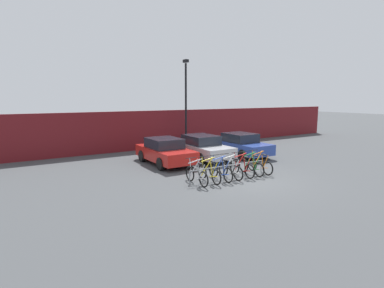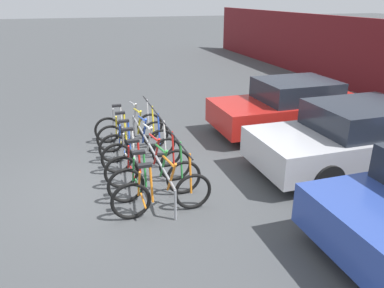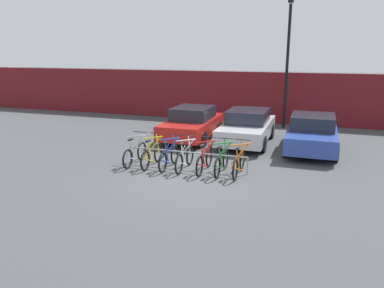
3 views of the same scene
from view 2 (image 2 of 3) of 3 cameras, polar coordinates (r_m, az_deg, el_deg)
name	(u,v)px [view 2 (image 2 of 3)]	position (r m, az deg, el deg)	size (l,w,h in m)	color
ground_plane	(121,183)	(7.47, -10.71, -5.90)	(120.00, 120.00, 0.00)	#424447
bike_rack	(149,147)	(7.79, -6.52, -0.47)	(4.13, 0.04, 0.57)	gray
bicycle_silver	(129,126)	(9.47, -9.55, 2.70)	(0.68, 1.71, 1.05)	black
bicycle_yellow	(133,135)	(8.88, -8.93, 1.44)	(0.68, 1.71, 1.05)	black
bicycle_blue	(138,144)	(8.31, -8.25, 0.04)	(0.68, 1.71, 1.05)	black
bicycle_white	(143,153)	(7.81, -7.55, -1.38)	(0.68, 1.71, 1.05)	black
bicycle_red	(149,166)	(7.20, -6.57, -3.38)	(0.68, 1.71, 1.05)	black
bicycle_green	(155,179)	(6.70, -5.60, -5.35)	(0.68, 1.71, 1.05)	black
bicycle_orange	(163,194)	(6.23, -4.50, -7.55)	(0.68, 1.71, 1.05)	black
car_red	(292,107)	(10.21, 14.96, 5.50)	(1.91, 4.12, 1.40)	red
car_silver	(356,138)	(8.41, 23.73, 0.90)	(1.91, 4.31, 1.40)	#B7B7BC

